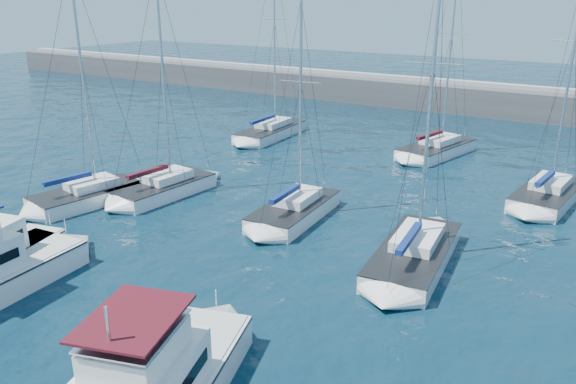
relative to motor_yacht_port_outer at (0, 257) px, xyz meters
The scene contains 10 objects.
ground 8.54m from the motor_yacht_port_outer, ahead, with size 220.00×220.00×0.00m, color #05212C.
breakwater 53.52m from the motor_yacht_port_outer, 80.92° to the left, with size 160.00×6.00×4.45m.
motor_yacht_port_outer is the anchor object (origin of this frame).
sailboat_mid_a 9.89m from the motor_yacht_port_outer, 117.31° to the left, with size 4.31×7.33×15.03m.
sailboat_mid_b 12.66m from the motor_yacht_port_outer, 96.73° to the left, with size 3.67×7.39×14.79m.
sailboat_mid_c 16.01m from the motor_yacht_port_outer, 59.25° to the left, with size 3.48×7.36×12.93m.
sailboat_mid_d 20.24m from the motor_yacht_port_outer, 35.61° to the left, with size 4.03×8.59×15.78m.
sailboat_back_a 30.47m from the motor_yacht_port_outer, 98.61° to the left, with size 3.47×8.81×17.26m.
sailboat_back_b 34.08m from the motor_yacht_port_outer, 71.42° to the left, with size 4.82×8.44×15.89m.
sailboat_back_c 32.38m from the motor_yacht_port_outer, 50.36° to the left, with size 3.83×7.74×16.34m.
Camera 1 is at (16.25, -14.03, 12.82)m, focal length 35.00 mm.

